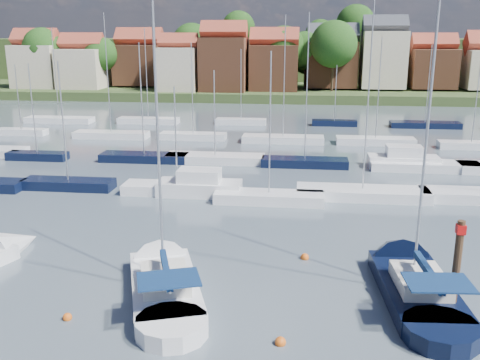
# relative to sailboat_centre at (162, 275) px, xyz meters

# --- Properties ---
(ground) EXTENTS (260.00, 260.00, 0.00)m
(ground) POSITION_rel_sailboat_centre_xyz_m (4.25, 36.36, -0.35)
(ground) COLOR #3F4B56
(ground) RESTS_ON ground
(sailboat_centre) EXTENTS (7.22, 12.93, 16.99)m
(sailboat_centre) POSITION_rel_sailboat_centre_xyz_m (0.00, 0.00, 0.00)
(sailboat_centre) COLOR silver
(sailboat_centre) RESTS_ON ground
(sailboat_navy) EXTENTS (4.24, 13.09, 17.80)m
(sailboat_navy) POSITION_rel_sailboat_centre_xyz_m (13.32, 1.48, -0.00)
(sailboat_navy) COLOR black
(sailboat_navy) RESTS_ON ground
(timber_piling) EXTENTS (0.40, 0.40, 7.14)m
(timber_piling) POSITION_rel_sailboat_centre_xyz_m (14.71, -2.19, 1.20)
(timber_piling) COLOR #4C331E
(timber_piling) RESTS_ON ground
(buoy_c) EXTENTS (0.44, 0.44, 0.44)m
(buoy_c) POSITION_rel_sailboat_centre_xyz_m (-3.45, -4.50, -0.35)
(buoy_c) COLOR #D85914
(buoy_c) RESTS_ON ground
(buoy_d) EXTENTS (0.50, 0.50, 0.50)m
(buoy_d) POSITION_rel_sailboat_centre_xyz_m (6.70, -5.45, -0.35)
(buoy_d) COLOR #D85914
(buoy_d) RESTS_ON ground
(buoy_e) EXTENTS (0.50, 0.50, 0.50)m
(buoy_e) POSITION_rel_sailboat_centre_xyz_m (7.76, 3.96, -0.35)
(buoy_e) COLOR #D85914
(buoy_e) RESTS_ON ground
(buoy_g) EXTENTS (0.55, 0.55, 0.55)m
(buoy_g) POSITION_rel_sailboat_centre_xyz_m (14.67, 2.51, -0.35)
(buoy_g) COLOR beige
(buoy_g) RESTS_ON ground
(marina_field) EXTENTS (79.62, 41.41, 15.93)m
(marina_field) POSITION_rel_sailboat_centre_xyz_m (6.16, 31.51, 0.08)
(marina_field) COLOR silver
(marina_field) RESTS_ON ground
(far_shore_town) EXTENTS (212.46, 90.00, 22.27)m
(far_shore_town) POSITION_rel_sailboat_centre_xyz_m (6.48, 129.02, 4.26)
(far_shore_town) COLOR #3B4B25
(far_shore_town) RESTS_ON ground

